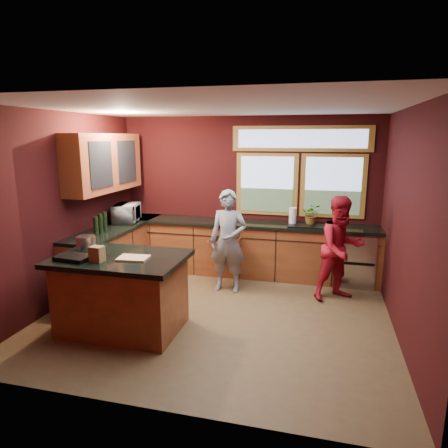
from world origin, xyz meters
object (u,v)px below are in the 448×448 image
at_px(person_red, 341,249).
at_px(cutting_board, 133,258).
at_px(island, 122,293).
at_px(person_grey, 228,241).
at_px(stock_pot, 86,243).

relative_size(person_red, cutting_board, 4.39).
height_order(island, person_grey, person_grey).
relative_size(cutting_board, stock_pot, 1.46).
bearing_deg(person_grey, stock_pot, -134.79).
distance_m(person_grey, cutting_board, 1.81).
bearing_deg(stock_pot, person_red, 25.38).
bearing_deg(person_grey, island, -119.52).
xyz_separation_m(island, cutting_board, (0.20, -0.05, 0.48)).
bearing_deg(cutting_board, person_red, 35.14).
bearing_deg(person_grey, person_red, 4.37).
relative_size(person_red, stock_pot, 6.40).
height_order(person_red, stock_pot, person_red).
distance_m(person_grey, stock_pot, 2.09).
bearing_deg(person_red, person_grey, 150.01).
relative_size(island, cutting_board, 4.43).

